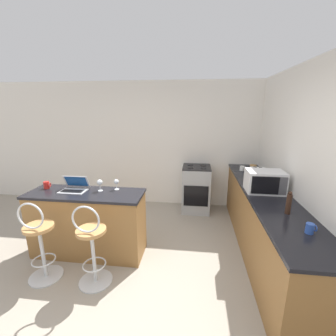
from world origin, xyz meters
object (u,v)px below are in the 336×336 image
(microwave, at_px, (265,181))
(mug_white, at_px, (242,168))
(laptop, at_px, (75,187))
(toaster, at_px, (258,174))
(wine_glass_short, at_px, (100,183))
(bar_stool_near, at_px, (40,243))
(mug_red, at_px, (47,185))
(pepper_mill, at_px, (289,203))
(wine_glass_tall, at_px, (116,182))
(bar_stool_far, at_px, (92,247))
(stove_range, at_px, (196,189))
(storage_jar, at_px, (253,170))
(mug_blue, at_px, (310,228))

(microwave, height_order, mug_white, microwave)
(laptop, height_order, toaster, laptop)
(wine_glass_short, bearing_deg, bar_stool_near, -127.68)
(wine_glass_short, xyz_separation_m, mug_red, (-0.80, -0.00, -0.07))
(toaster, relative_size, pepper_mill, 1.03)
(laptop, height_order, mug_white, laptop)
(mug_red, bearing_deg, microwave, 4.70)
(bar_stool_near, xyz_separation_m, wine_glass_tall, (0.72, 0.74, 0.55))
(pepper_mill, bearing_deg, laptop, 171.55)
(bar_stool_far, height_order, mug_red, bar_stool_far)
(laptop, distance_m, wine_glass_short, 0.37)
(pepper_mill, relative_size, mug_white, 2.52)
(bar_stool_near, relative_size, mug_white, 10.23)
(bar_stool_near, relative_size, wine_glass_short, 6.33)
(stove_range, bearing_deg, pepper_mill, -63.28)
(storage_jar, bearing_deg, mug_blue, -87.56)
(wine_glass_tall, bearing_deg, storage_jar, 24.84)
(laptop, relative_size, stove_range, 0.38)
(toaster, bearing_deg, bar_stool_far, -146.66)
(wine_glass_short, relative_size, storage_jar, 0.88)
(mug_blue, bearing_deg, toaster, 92.00)
(bar_stool_near, bearing_deg, toaster, 26.83)
(toaster, distance_m, wine_glass_short, 2.45)
(bar_stool_far, bearing_deg, mug_white, 44.48)
(toaster, distance_m, mug_white, 0.59)
(laptop, bearing_deg, bar_stool_near, -102.62)
(bar_stool_far, bearing_deg, wine_glass_tall, 84.99)
(stove_range, xyz_separation_m, pepper_mill, (0.99, -1.96, 0.59))
(wine_glass_short, relative_size, mug_blue, 1.70)
(bar_stool_near, relative_size, pepper_mill, 4.05)
(mug_red, height_order, storage_jar, storage_jar)
(stove_range, bearing_deg, laptop, -137.68)
(bar_stool_far, bearing_deg, pepper_mill, 6.16)
(laptop, xyz_separation_m, mug_white, (2.55, 1.36, -0.01))
(toaster, bearing_deg, wine_glass_short, -161.59)
(stove_range, bearing_deg, toaster, -37.98)
(wine_glass_short, distance_m, mug_blue, 2.52)
(bar_stool_far, xyz_separation_m, laptop, (-0.51, 0.64, 0.49))
(microwave, bearing_deg, mug_blue, -84.16)
(bar_stool_near, relative_size, toaster, 3.95)
(microwave, distance_m, toaster, 0.53)
(wine_glass_tall, height_order, pepper_mill, pepper_mill)
(pepper_mill, bearing_deg, storage_jar, 91.30)
(storage_jar, xyz_separation_m, mug_blue, (0.08, -1.87, -0.05))
(stove_range, height_order, mug_blue, mug_blue)
(laptop, relative_size, pepper_mill, 1.38)
(toaster, xyz_separation_m, wine_glass_tall, (-2.11, -0.69, 0.01))
(laptop, height_order, pepper_mill, pepper_mill)
(bar_stool_near, bearing_deg, laptop, 77.38)
(bar_stool_far, xyz_separation_m, mug_blue, (2.23, -0.16, 0.49))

